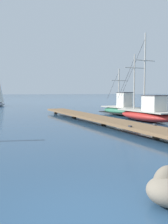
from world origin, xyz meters
TOP-DOWN VIEW (x-y plane):
  - floating_dock at (5.71, 12.03)m, footprint 3.32×22.22m
  - fishing_boat_1 at (9.74, 12.71)m, footprint 2.76×6.93m
  - fishing_boat_2 at (10.37, 18.22)m, footprint 2.92×4.75m

SIDE VIEW (x-z plane):
  - floating_dock at x=5.71m, z-range 0.10..0.63m
  - fishing_boat_2 at x=10.37m, z-range -1.66..2.88m
  - fishing_boat_1 at x=9.74m, z-range -2.75..4.04m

